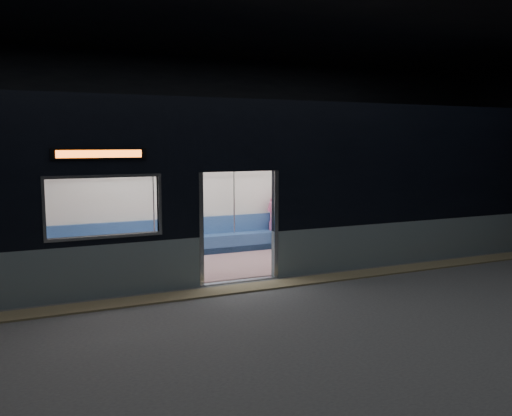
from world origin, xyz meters
TOP-DOWN VIEW (x-y plane):
  - station_floor at (0.00, 0.00)m, footprint 24.00×14.00m
  - station_envelope at (0.00, 0.00)m, footprint 24.00×14.00m
  - tactile_strip at (0.00, 0.55)m, footprint 22.80×0.50m
  - metro_car at (-0.00, 2.54)m, footprint 18.00×3.04m
  - passenger at (2.11, 3.55)m, footprint 0.45×0.76m
  - handbag at (2.07, 3.30)m, footprint 0.34×0.32m
  - transit_map at (2.94, 3.85)m, footprint 0.91×0.03m

SIDE VIEW (x-z plane):
  - station_floor at x=0.00m, z-range -0.01..0.00m
  - tactile_strip at x=0.00m, z-range 0.00..0.03m
  - handbag at x=2.07m, z-range 0.62..0.77m
  - passenger at x=2.11m, z-range 0.11..1.56m
  - transit_map at x=2.94m, z-range 1.15..1.74m
  - metro_car at x=0.00m, z-range 0.17..3.52m
  - station_envelope at x=0.00m, z-range 1.16..6.16m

